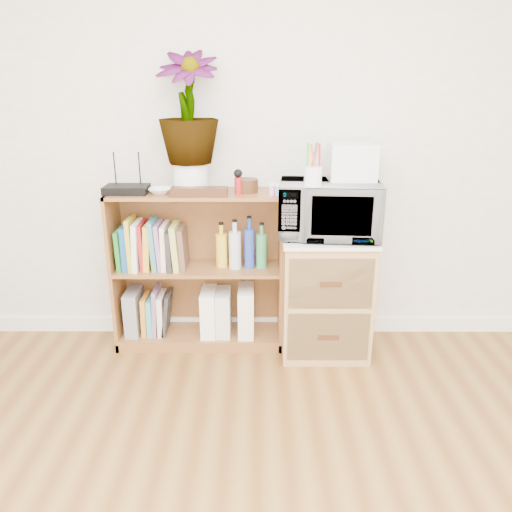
{
  "coord_description": "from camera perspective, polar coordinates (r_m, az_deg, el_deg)",
  "views": [
    {
      "loc": [
        -0.0,
        -0.69,
        1.53
      ],
      "look_at": [
        -0.01,
        1.95,
        0.62
      ],
      "focal_mm": 35.0,
      "sensor_mm": 36.0,
      "label": 1
    }
  ],
  "objects": [
    {
      "name": "white_bowl",
      "position": [
        2.87,
        -10.86,
        7.33
      ],
      "size": [
        0.13,
        0.13,
        0.03
      ],
      "primitive_type": "imported",
      "color": "silver",
      "rests_on": "bookshelf"
    },
    {
      "name": "file_box",
      "position": [
        3.18,
        -13.77,
        -6.15
      ],
      "size": [
        0.08,
        0.22,
        0.27
      ],
      "primitive_type": "cube",
      "color": "gray",
      "rests_on": "bookshelf"
    },
    {
      "name": "router",
      "position": [
        2.92,
        -14.57,
        7.38
      ],
      "size": [
        0.24,
        0.17,
        0.04
      ],
      "primitive_type": "cube",
      "color": "black",
      "rests_on": "bookshelf"
    },
    {
      "name": "small_appliance",
      "position": [
        2.87,
        10.9,
        10.54
      ],
      "size": [
        0.25,
        0.21,
        0.2
      ],
      "primitive_type": "cube",
      "color": "white",
      "rests_on": "microwave"
    },
    {
      "name": "magazine_holder_left",
      "position": [
        3.09,
        -5.4,
        -6.33
      ],
      "size": [
        0.09,
        0.23,
        0.28
      ],
      "primitive_type": "cube",
      "color": "white",
      "rests_on": "bookshelf"
    },
    {
      "name": "wooden_bowl",
      "position": [
        2.86,
        -1.07,
        8.05
      ],
      "size": [
        0.13,
        0.13,
        0.08
      ],
      "primitive_type": "cylinder",
      "color": "#3B2110",
      "rests_on": "bookshelf"
    },
    {
      "name": "potted_plant",
      "position": [
        2.84,
        -7.8,
        16.44
      ],
      "size": [
        0.33,
        0.33,
        0.6
      ],
      "primitive_type": "imported",
      "color": "#2E7334",
      "rests_on": "plant_pot"
    },
    {
      "name": "kokeshi_doll",
      "position": [
        2.81,
        -2.05,
        8.03
      ],
      "size": [
        0.04,
        0.04,
        0.09
      ],
      "primitive_type": "cylinder",
      "color": "#AB151A",
      "rests_on": "bookshelf"
    },
    {
      "name": "lower_books",
      "position": [
        3.16,
        -11.28,
        -6.36
      ],
      "size": [
        0.18,
        0.19,
        0.29
      ],
      "color": "orange",
      "rests_on": "bookshelf"
    },
    {
      "name": "microwave",
      "position": [
        2.82,
        8.32,
        5.29
      ],
      "size": [
        0.58,
        0.42,
        0.3
      ],
      "primitive_type": "imported",
      "rotation": [
        0.0,
        0.0,
        -0.08
      ],
      "color": "white",
      "rests_on": "wicker_unit"
    },
    {
      "name": "trinket_box",
      "position": [
        2.77,
        -6.48,
        7.3
      ],
      "size": [
        0.31,
        0.08,
        0.05
      ],
      "primitive_type": "cube",
      "color": "#361D0E",
      "rests_on": "bookshelf"
    },
    {
      "name": "cookbooks",
      "position": [
        3.0,
        -11.77,
        1.21
      ],
      "size": [
        0.4,
        0.2,
        0.31
      ],
      "color": "#1E7326",
      "rests_on": "bookshelf"
    },
    {
      "name": "paint_jars",
      "position": [
        2.76,
        2.49,
        7.4
      ],
      "size": [
        0.1,
        0.04,
        0.05
      ],
      "primitive_type": "cube",
      "color": "#CA7084",
      "rests_on": "bookshelf"
    },
    {
      "name": "plant_pot",
      "position": [
        2.88,
        -7.46,
        8.87
      ],
      "size": [
        0.19,
        0.19,
        0.16
      ],
      "primitive_type": "cylinder",
      "color": "white",
      "rests_on": "bookshelf"
    },
    {
      "name": "wicker_unit",
      "position": [
        2.99,
        7.83,
        -4.43
      ],
      "size": [
        0.5,
        0.45,
        0.7
      ],
      "primitive_type": "cube",
      "color": "#9E7542",
      "rests_on": "ground"
    },
    {
      "name": "pen_cup",
      "position": [
        2.67,
        6.53,
        9.07
      ],
      "size": [
        0.09,
        0.09,
        0.1
      ],
      "primitive_type": "cylinder",
      "color": "white",
      "rests_on": "microwave"
    },
    {
      "name": "liquor_bottles",
      "position": [
        2.93,
        -1.77,
        1.29
      ],
      "size": [
        0.3,
        0.07,
        0.3
      ],
      "color": "gold",
      "rests_on": "bookshelf"
    },
    {
      "name": "magazine_holder_mid",
      "position": [
        3.09,
        -3.73,
        -6.41
      ],
      "size": [
        0.09,
        0.22,
        0.27
      ],
      "primitive_type": "cube",
      "color": "silver",
      "rests_on": "bookshelf"
    },
    {
      "name": "bookshelf",
      "position": [
        3.01,
        -6.57,
        -1.68
      ],
      "size": [
        1.0,
        0.3,
        0.95
      ],
      "primitive_type": "cube",
      "color": "brown",
      "rests_on": "ground"
    },
    {
      "name": "skirting_board",
      "position": [
        3.29,
        0.11,
        -7.77
      ],
      "size": [
        4.0,
        0.02,
        0.1
      ],
      "primitive_type": "cube",
      "color": "white",
      "rests_on": "ground"
    },
    {
      "name": "magazine_holder_right",
      "position": [
        3.08,
        -1.13,
        -6.22
      ],
      "size": [
        0.09,
        0.24,
        0.3
      ],
      "primitive_type": "cube",
      "color": "white",
      "rests_on": "bookshelf"
    }
  ]
}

